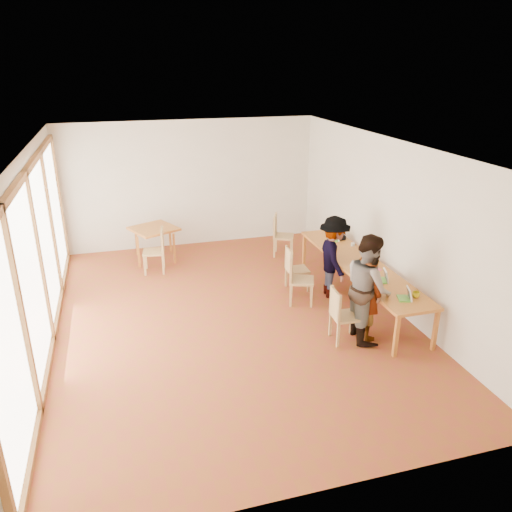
# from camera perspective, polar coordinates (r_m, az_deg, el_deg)

# --- Properties ---
(ground) EXTENTS (8.00, 8.00, 0.00)m
(ground) POSITION_cam_1_polar(r_m,az_deg,el_deg) (8.93, -3.04, -7.02)
(ground) COLOR brown
(ground) RESTS_ON ground
(wall_back) EXTENTS (6.00, 0.10, 3.00)m
(wall_back) POSITION_cam_1_polar(r_m,az_deg,el_deg) (12.11, -7.49, 8.15)
(wall_back) COLOR beige
(wall_back) RESTS_ON ground
(wall_front) EXTENTS (6.00, 0.10, 3.00)m
(wall_front) POSITION_cam_1_polar(r_m,az_deg,el_deg) (4.89, 7.51, -13.07)
(wall_front) COLOR beige
(wall_front) RESTS_ON ground
(wall_right) EXTENTS (0.10, 8.00, 3.00)m
(wall_right) POSITION_cam_1_polar(r_m,az_deg,el_deg) (9.40, 14.93, 3.69)
(wall_right) COLOR beige
(wall_right) RESTS_ON ground
(window_wall) EXTENTS (0.10, 8.00, 3.00)m
(window_wall) POSITION_cam_1_polar(r_m,az_deg,el_deg) (8.25, -23.72, 0.06)
(window_wall) COLOR white
(window_wall) RESTS_ON ground
(ceiling) EXTENTS (6.00, 8.00, 0.04)m
(ceiling) POSITION_cam_1_polar(r_m,az_deg,el_deg) (7.95, -3.47, 12.49)
(ceiling) COLOR white
(ceiling) RESTS_ON wall_back
(communal_table) EXTENTS (0.80, 4.00, 0.75)m
(communal_table) POSITION_cam_1_polar(r_m,az_deg,el_deg) (9.45, 11.76, -1.07)
(communal_table) COLOR #C16C2B
(communal_table) RESTS_ON ground
(side_table) EXTENTS (0.90, 0.90, 0.75)m
(side_table) POSITION_cam_1_polar(r_m,az_deg,el_deg) (11.46, -11.60, 2.81)
(side_table) COLOR #C16C2B
(side_table) RESTS_ON ground
(chair_near) EXTENTS (0.45, 0.45, 0.48)m
(chair_near) POSITION_cam_1_polar(r_m,az_deg,el_deg) (8.08, 9.62, -6.10)
(chair_near) COLOR tan
(chair_near) RESTS_ON ground
(chair_mid) EXTENTS (0.57, 0.57, 0.51)m
(chair_mid) POSITION_cam_1_polar(r_m,az_deg,el_deg) (9.23, 4.62, -2.04)
(chair_mid) COLOR tan
(chair_mid) RESTS_ON ground
(chair_far) EXTENTS (0.42, 0.42, 0.47)m
(chair_far) POSITION_cam_1_polar(r_m,az_deg,el_deg) (9.76, 4.26, -0.99)
(chair_far) COLOR tan
(chair_far) RESTS_ON ground
(chair_empty) EXTENTS (0.59, 0.59, 0.51)m
(chair_empty) POSITION_cam_1_polar(r_m,az_deg,el_deg) (11.52, 2.67, 2.89)
(chair_empty) COLOR tan
(chair_empty) RESTS_ON ground
(chair_spare) EXTENTS (0.50, 0.50, 0.51)m
(chair_spare) POSITION_cam_1_polar(r_m,az_deg,el_deg) (10.78, -11.13, 1.15)
(chair_spare) COLOR tan
(chair_spare) RESTS_ON ground
(person_near) EXTENTS (0.45, 0.65, 1.68)m
(person_near) POSITION_cam_1_polar(r_m,az_deg,el_deg) (8.18, 12.65, -3.76)
(person_near) COLOR gray
(person_near) RESTS_ON ground
(person_mid) EXTENTS (0.79, 0.95, 1.77)m
(person_mid) POSITION_cam_1_polar(r_m,az_deg,el_deg) (8.15, 12.67, -3.52)
(person_mid) COLOR gray
(person_mid) RESTS_ON ground
(person_far) EXTENTS (0.72, 1.09, 1.59)m
(person_far) POSITION_cam_1_polar(r_m,az_deg,el_deg) (9.51, 8.84, -0.13)
(person_far) COLOR gray
(person_far) RESTS_ON ground
(laptop_near) EXTENTS (0.27, 0.28, 0.20)m
(laptop_near) POSITION_cam_1_polar(r_m,az_deg,el_deg) (8.20, 16.80, -4.41)
(laptop_near) COLOR #5BB236
(laptop_near) RESTS_ON communal_table
(laptop_mid) EXTENTS (0.28, 0.30, 0.21)m
(laptop_mid) POSITION_cam_1_polar(r_m,az_deg,el_deg) (8.75, 14.32, -2.45)
(laptop_mid) COLOR #5BB236
(laptop_mid) RESTS_ON communal_table
(laptop_far) EXTENTS (0.31, 0.32, 0.22)m
(laptop_far) POSITION_cam_1_polar(r_m,az_deg,el_deg) (10.54, 9.08, 2.12)
(laptop_far) COLOR #5BB236
(laptop_far) RESTS_ON communal_table
(yellow_mug) EXTENTS (0.16, 0.16, 0.10)m
(yellow_mug) POSITION_cam_1_polar(r_m,az_deg,el_deg) (8.31, 17.82, -4.23)
(yellow_mug) COLOR #C2B30C
(yellow_mug) RESTS_ON communal_table
(green_bottle) EXTENTS (0.07, 0.07, 0.28)m
(green_bottle) POSITION_cam_1_polar(r_m,az_deg,el_deg) (9.47, 12.47, 0.13)
(green_bottle) COLOR #22812C
(green_bottle) RESTS_ON communal_table
(clear_glass) EXTENTS (0.07, 0.07, 0.09)m
(clear_glass) POSITION_cam_1_polar(r_m,az_deg,el_deg) (9.79, 8.60, 0.53)
(clear_glass) COLOR silver
(clear_glass) RESTS_ON communal_table
(condiment_cup) EXTENTS (0.08, 0.08, 0.06)m
(condiment_cup) POSITION_cam_1_polar(r_m,az_deg,el_deg) (10.28, 11.02, 1.31)
(condiment_cup) COLOR white
(condiment_cup) RESTS_ON communal_table
(pink_phone) EXTENTS (0.05, 0.10, 0.01)m
(pink_phone) POSITION_cam_1_polar(r_m,az_deg,el_deg) (9.22, 13.87, -1.48)
(pink_phone) COLOR #DC3A73
(pink_phone) RESTS_ON communal_table
(black_pouch) EXTENTS (0.16, 0.26, 0.09)m
(black_pouch) POSITION_cam_1_polar(r_m,az_deg,el_deg) (10.65, 9.56, 2.21)
(black_pouch) COLOR black
(black_pouch) RESTS_ON communal_table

